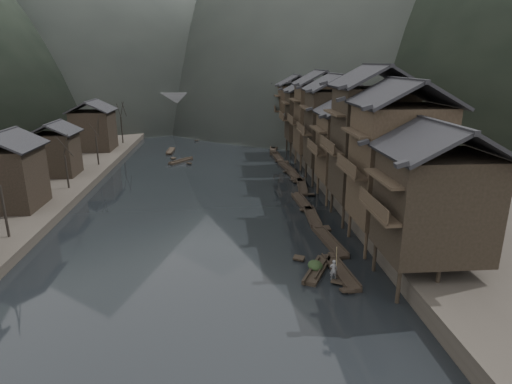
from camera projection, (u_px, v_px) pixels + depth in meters
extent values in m
plane|color=black|center=(199.00, 247.00, 38.68)|extent=(300.00, 300.00, 0.00)
cube|color=#2D2823|center=(400.00, 147.00, 79.15)|extent=(40.00, 200.00, 1.80)
cube|color=#2D2823|center=(7.00, 155.00, 74.04)|extent=(40.00, 200.00, 1.20)
cylinder|color=black|center=(399.00, 286.00, 29.44)|extent=(0.30, 0.30, 2.90)
cylinder|color=black|center=(375.00, 256.00, 34.01)|extent=(0.30, 0.30, 2.90)
cylinder|color=black|center=(437.00, 285.00, 29.64)|extent=(0.30, 0.30, 2.90)
cylinder|color=black|center=(408.00, 255.00, 34.22)|extent=(0.30, 0.30, 2.90)
cube|color=black|center=(434.00, 205.00, 30.49)|extent=(7.00, 6.00, 7.38)
cube|color=black|center=(379.00, 212.00, 30.30)|extent=(1.20, 5.70, 0.25)
cylinder|color=black|center=(366.00, 245.00, 36.11)|extent=(0.30, 0.30, 2.90)
cylinder|color=black|center=(350.00, 224.00, 40.69)|extent=(0.30, 0.30, 2.90)
cylinder|color=black|center=(397.00, 244.00, 36.31)|extent=(0.30, 0.30, 2.90)
cylinder|color=black|center=(378.00, 223.00, 40.89)|extent=(0.30, 0.30, 2.90)
cube|color=black|center=(397.00, 165.00, 36.78)|extent=(7.00, 6.00, 10.02)
cube|color=black|center=(352.00, 171.00, 36.63)|extent=(1.20, 5.70, 0.25)
cylinder|color=black|center=(343.00, 216.00, 42.78)|extent=(0.30, 0.30, 2.90)
cylinder|color=black|center=(331.00, 201.00, 47.36)|extent=(0.30, 0.30, 2.90)
cylinder|color=black|center=(370.00, 215.00, 42.99)|extent=(0.30, 0.30, 2.90)
cylinder|color=black|center=(356.00, 200.00, 47.56)|extent=(0.30, 0.30, 2.90)
cube|color=black|center=(371.00, 144.00, 43.30)|extent=(7.00, 6.00, 11.10)
cube|color=black|center=(332.00, 150.00, 43.16)|extent=(1.20, 5.70, 0.25)
cylinder|color=black|center=(327.00, 195.00, 49.46)|extent=(0.30, 0.30, 2.90)
cylinder|color=black|center=(318.00, 184.00, 54.03)|extent=(0.30, 0.30, 2.90)
cylinder|color=black|center=(350.00, 195.00, 49.66)|extent=(0.30, 0.30, 2.90)
cylinder|color=black|center=(339.00, 183.00, 54.24)|extent=(0.30, 0.30, 2.90)
cube|color=black|center=(350.00, 147.00, 50.47)|extent=(7.00, 6.00, 7.67)
cube|color=black|center=(316.00, 151.00, 50.29)|extent=(1.20, 5.70, 0.25)
cylinder|color=black|center=(313.00, 177.00, 57.08)|extent=(0.30, 0.30, 2.90)
cylinder|color=black|center=(306.00, 169.00, 61.66)|extent=(0.30, 0.30, 2.90)
cylinder|color=black|center=(333.00, 177.00, 57.29)|extent=(0.30, 0.30, 2.90)
cylinder|color=black|center=(325.00, 168.00, 61.86)|extent=(0.30, 0.30, 2.90)
cube|color=black|center=(333.00, 128.00, 57.78)|extent=(7.00, 6.00, 9.82)
cube|color=black|center=(304.00, 132.00, 57.63)|extent=(1.20, 5.70, 0.25)
cylinder|color=black|center=(301.00, 162.00, 65.66)|extent=(0.30, 0.30, 2.90)
cylinder|color=black|center=(296.00, 156.00, 70.24)|extent=(0.30, 0.30, 2.90)
cylinder|color=black|center=(318.00, 162.00, 65.87)|extent=(0.30, 0.30, 2.90)
cylinder|color=black|center=(312.00, 155.00, 70.44)|extent=(0.30, 0.30, 2.90)
cube|color=black|center=(319.00, 118.00, 66.32)|extent=(7.00, 6.00, 10.11)
cube|color=black|center=(293.00, 122.00, 66.17)|extent=(1.20, 5.70, 0.25)
cylinder|color=black|center=(291.00, 149.00, 75.20)|extent=(0.30, 0.30, 2.90)
cylinder|color=black|center=(287.00, 144.00, 79.77)|extent=(0.30, 0.30, 2.90)
cylinder|color=black|center=(306.00, 149.00, 75.40)|extent=(0.30, 0.30, 2.90)
cylinder|color=black|center=(301.00, 144.00, 79.98)|extent=(0.30, 0.30, 2.90)
cube|color=black|center=(307.00, 116.00, 76.10)|extent=(7.00, 6.00, 8.46)
cube|color=black|center=(284.00, 119.00, 75.92)|extent=(1.20, 5.70, 0.25)
cylinder|color=black|center=(281.00, 138.00, 86.64)|extent=(0.30, 0.30, 2.90)
cylinder|color=black|center=(278.00, 134.00, 91.21)|extent=(0.30, 0.30, 2.90)
cylinder|color=black|center=(295.00, 138.00, 86.84)|extent=(0.30, 0.30, 2.90)
cylinder|color=black|center=(291.00, 134.00, 91.42)|extent=(0.30, 0.30, 2.90)
cube|color=black|center=(295.00, 108.00, 87.48)|extent=(7.00, 6.00, 8.87)
cube|color=black|center=(276.00, 110.00, 87.31)|extent=(1.20, 5.70, 0.25)
cube|color=black|center=(8.00, 176.00, 45.39)|extent=(6.00, 6.00, 6.50)
cube|color=black|center=(57.00, 153.00, 58.84)|extent=(5.00, 5.00, 5.80)
cube|color=black|center=(94.00, 129.00, 75.85)|extent=(6.50, 6.50, 6.80)
cylinder|color=black|center=(6.00, 209.00, 37.85)|extent=(0.24, 0.24, 4.85)
cylinder|color=black|center=(67.00, 170.00, 52.85)|extent=(0.24, 0.24, 4.08)
cylinder|color=black|center=(96.00, 149.00, 64.95)|extent=(0.24, 0.24, 4.40)
cylinder|color=black|center=(122.00, 129.00, 82.38)|extent=(0.24, 0.24, 5.05)
cube|color=black|center=(340.00, 272.00, 33.87)|extent=(1.70, 6.19, 0.30)
cube|color=black|center=(340.00, 270.00, 33.82)|extent=(1.74, 6.08, 0.10)
cube|color=black|center=(334.00, 254.00, 36.63)|extent=(1.00, 0.84, 0.33)
cube|color=black|center=(347.00, 289.00, 31.02)|extent=(1.00, 0.84, 0.33)
cube|color=black|center=(330.00, 242.00, 39.44)|extent=(1.88, 6.88, 0.30)
cube|color=black|center=(330.00, 240.00, 39.39)|extent=(1.92, 6.75, 0.10)
cube|color=black|center=(326.00, 228.00, 42.52)|extent=(1.03, 0.94, 0.35)
cube|color=black|center=(335.00, 256.00, 36.28)|extent=(1.03, 0.94, 0.35)
cube|color=black|center=(312.00, 217.00, 45.77)|extent=(1.41, 6.62, 0.30)
cube|color=black|center=(312.00, 216.00, 45.72)|extent=(1.46, 6.49, 0.10)
cube|color=black|center=(305.00, 206.00, 48.73)|extent=(0.97, 0.85, 0.34)
cube|color=black|center=(320.00, 227.00, 42.74)|extent=(0.97, 0.85, 0.34)
cube|color=black|center=(301.00, 202.00, 50.73)|extent=(1.54, 6.27, 0.30)
cube|color=black|center=(301.00, 200.00, 50.67)|extent=(1.59, 6.15, 0.10)
cube|color=black|center=(299.00, 193.00, 53.53)|extent=(0.99, 0.83, 0.33)
cube|color=black|center=(304.00, 209.00, 47.84)|extent=(0.99, 0.83, 0.33)
cube|color=black|center=(302.00, 187.00, 56.95)|extent=(2.04, 7.67, 0.30)
cube|color=black|center=(302.00, 185.00, 56.90)|extent=(2.07, 7.53, 0.10)
cube|color=black|center=(294.00, 179.00, 60.32)|extent=(1.04, 1.04, 0.37)
cube|color=black|center=(311.00, 193.00, 53.49)|extent=(1.04, 1.04, 0.37)
cube|color=black|center=(295.00, 177.00, 61.87)|extent=(1.57, 6.14, 0.30)
cube|color=black|center=(295.00, 175.00, 61.82)|extent=(1.62, 6.02, 0.10)
cube|color=black|center=(293.00, 171.00, 64.62)|extent=(0.99, 0.82, 0.33)
cube|color=black|center=(297.00, 181.00, 59.04)|extent=(0.99, 0.82, 0.33)
cube|color=black|center=(286.00, 167.00, 67.50)|extent=(1.93, 6.43, 0.30)
cube|color=black|center=(286.00, 166.00, 67.45)|extent=(1.96, 6.31, 0.10)
cube|color=black|center=(286.00, 162.00, 70.37)|extent=(1.03, 0.90, 0.33)
cube|color=black|center=(286.00, 171.00, 64.56)|extent=(1.03, 0.90, 0.33)
cube|color=black|center=(277.00, 157.00, 74.48)|extent=(1.48, 6.80, 0.30)
cube|color=black|center=(277.00, 156.00, 74.43)|extent=(1.53, 6.67, 0.10)
cube|color=black|center=(276.00, 153.00, 77.54)|extent=(0.98, 0.88, 0.34)
cube|color=black|center=(278.00, 160.00, 71.35)|extent=(0.98, 0.88, 0.34)
cube|color=black|center=(273.00, 150.00, 80.01)|extent=(1.97, 7.01, 0.30)
cube|color=black|center=(273.00, 150.00, 79.96)|extent=(2.01, 6.88, 0.10)
cube|color=black|center=(269.00, 146.00, 83.09)|extent=(1.04, 0.96, 0.35)
cube|color=black|center=(278.00, 153.00, 76.86)|extent=(1.04, 0.96, 0.35)
cube|color=black|center=(272.00, 146.00, 84.72)|extent=(1.10, 7.10, 0.30)
cube|color=black|center=(272.00, 145.00, 84.67)|extent=(1.16, 6.96, 0.10)
cube|color=black|center=(271.00, 142.00, 87.93)|extent=(0.94, 0.87, 0.35)
cube|color=black|center=(274.00, 148.00, 81.43)|extent=(0.94, 0.87, 0.35)
cube|color=black|center=(265.00, 139.00, 91.47)|extent=(1.92, 7.38, 0.30)
cube|color=black|center=(265.00, 138.00, 91.41)|extent=(1.96, 7.25, 0.10)
cube|color=black|center=(262.00, 136.00, 94.72)|extent=(1.03, 1.00, 0.36)
cube|color=black|center=(269.00, 142.00, 88.13)|extent=(1.03, 1.00, 0.36)
cube|color=black|center=(263.00, 135.00, 97.45)|extent=(1.37, 5.96, 0.30)
cube|color=black|center=(263.00, 134.00, 97.39)|extent=(1.42, 5.85, 0.10)
cube|color=black|center=(262.00, 132.00, 100.12)|extent=(0.97, 0.77, 0.32)
cube|color=black|center=(263.00, 136.00, 94.69)|extent=(0.97, 0.77, 0.32)
cube|color=black|center=(181.00, 161.00, 71.57)|extent=(3.85, 4.73, 0.30)
cube|color=black|center=(181.00, 160.00, 71.52)|extent=(3.83, 4.68, 0.10)
cube|color=black|center=(173.00, 158.00, 73.32)|extent=(1.06, 1.02, 0.30)
cube|color=black|center=(189.00, 163.00, 69.75)|extent=(1.06, 1.02, 0.30)
cube|color=black|center=(171.00, 151.00, 79.35)|extent=(1.11, 5.14, 0.30)
cube|color=black|center=(171.00, 150.00, 79.30)|extent=(1.16, 5.04, 0.10)
cube|color=black|center=(172.00, 148.00, 81.65)|extent=(0.86, 0.66, 0.30)
cube|color=black|center=(169.00, 153.00, 76.97)|extent=(0.86, 0.66, 0.30)
cube|color=black|center=(204.00, 139.00, 91.93)|extent=(3.76, 4.49, 0.30)
cube|color=black|center=(204.00, 138.00, 91.88)|extent=(3.74, 4.44, 0.10)
cube|color=black|center=(211.00, 137.00, 93.78)|extent=(1.05, 1.00, 0.30)
cube|color=black|center=(197.00, 140.00, 90.01)|extent=(1.05, 1.00, 0.30)
cube|color=#4C4C4F|center=(213.00, 99.00, 105.21)|extent=(40.00, 6.00, 1.60)
cube|color=#4C4C4F|center=(212.00, 95.00, 102.26)|extent=(40.00, 0.50, 1.00)
cube|color=#4C4C4F|center=(213.00, 93.00, 107.40)|extent=(40.00, 0.50, 1.00)
cube|color=#4C4C4F|center=(156.00, 116.00, 105.34)|extent=(3.20, 6.00, 6.40)
cube|color=#4C4C4F|center=(195.00, 116.00, 106.05)|extent=(3.20, 6.00, 6.40)
cube|color=#4C4C4F|center=(231.00, 115.00, 106.71)|extent=(3.20, 6.00, 6.40)
cube|color=#4C4C4F|center=(269.00, 115.00, 107.42)|extent=(3.20, 6.00, 6.40)
cube|color=black|center=(317.00, 270.00, 34.17)|extent=(3.24, 4.93, 0.30)
cube|color=black|center=(317.00, 268.00, 34.11)|extent=(3.24, 4.87, 0.10)
cube|color=black|center=(299.00, 257.00, 36.08)|extent=(1.10, 0.97, 0.30)
cube|color=black|center=(337.00, 281.00, 32.18)|extent=(1.10, 0.97, 0.30)
ellipsoid|color=black|center=(315.00, 261.00, 34.18)|extent=(1.19, 1.56, 0.72)
imported|color=#57585A|center=(334.00, 267.00, 32.30)|extent=(0.61, 0.42, 1.63)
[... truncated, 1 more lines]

